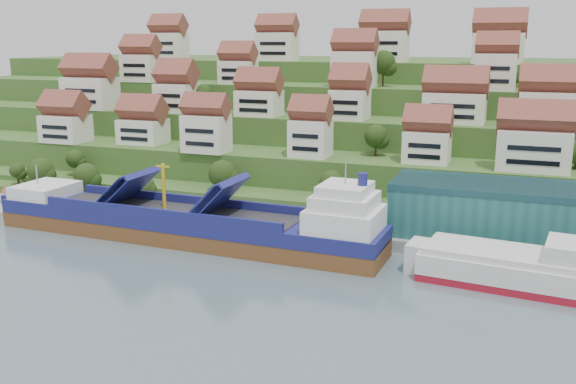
% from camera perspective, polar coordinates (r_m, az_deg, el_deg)
% --- Properties ---
extents(ground, '(300.00, 300.00, 0.00)m').
position_cam_1_polar(ground, '(117.51, -2.90, -5.24)').
color(ground, slate).
rests_on(ground, ground).
extents(quay, '(180.00, 14.00, 2.20)m').
position_cam_1_polar(quay, '(125.11, 8.31, -3.67)').
color(quay, gray).
rests_on(quay, ground).
extents(pebble_beach, '(45.00, 20.00, 1.00)m').
position_cam_1_polar(pebble_beach, '(157.64, -20.87, -1.08)').
color(pebble_beach, gray).
rests_on(pebble_beach, ground).
extents(hillside, '(260.00, 128.00, 31.00)m').
position_cam_1_polar(hillside, '(212.17, 8.18, 6.00)').
color(hillside, '#2D4C1E').
rests_on(hillside, ground).
extents(hillside_village, '(160.85, 63.09, 28.97)m').
position_cam_1_polar(hillside_village, '(169.16, 5.16, 8.94)').
color(hillside_village, white).
rests_on(hillside_village, ground).
extents(hillside_trees, '(142.02, 62.90, 31.82)m').
position_cam_1_polar(hillside_trees, '(157.59, -0.05, 5.80)').
color(hillside_trees, '#274115').
rests_on(hillside_trees, ground).
extents(warehouse, '(60.00, 15.00, 10.00)m').
position_cam_1_polar(warehouse, '(123.28, 23.31, -1.96)').
color(warehouse, '#235F5D').
rests_on(warehouse, quay).
extents(flagpole, '(1.28, 0.16, 8.00)m').
position_cam_1_polar(flagpole, '(119.22, 7.01, -1.60)').
color(flagpole, gray).
rests_on(flagpole, quay).
extents(beach_huts, '(14.40, 3.70, 2.20)m').
position_cam_1_polar(beach_huts, '(157.68, -21.76, -0.55)').
color(beach_huts, white).
rests_on(beach_huts, pebble_beach).
extents(cargo_ship, '(78.79, 14.88, 17.40)m').
position_cam_1_polar(cargo_ship, '(123.28, -8.42, -2.86)').
color(cargo_ship, brown).
rests_on(cargo_ship, ground).
extents(second_ship, '(31.25, 14.35, 8.77)m').
position_cam_1_polar(second_ship, '(106.90, 20.23, -6.51)').
color(second_ship, maroon).
rests_on(second_ship, ground).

